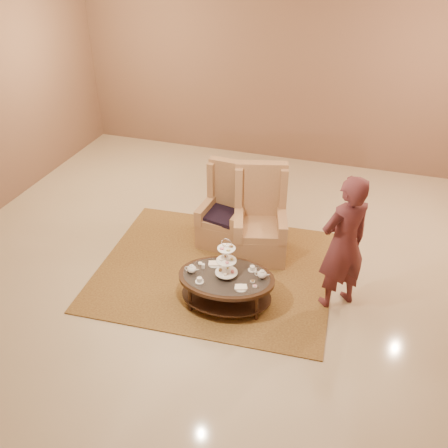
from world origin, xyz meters
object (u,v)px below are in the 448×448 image
(armchair_left, at_px, (226,216))
(armchair_right, at_px, (260,226))
(tea_table, at_px, (226,281))
(person, at_px, (344,244))

(armchair_left, relative_size, armchair_right, 0.92)
(tea_table, height_order, armchair_left, armchair_left)
(armchair_right, relative_size, person, 0.74)
(tea_table, distance_m, armchair_left, 1.41)
(tea_table, distance_m, person, 1.43)
(tea_table, relative_size, person, 0.71)
(tea_table, bearing_deg, armchair_left, 101.25)
(armchair_left, xyz_separation_m, armchair_right, (0.53, -0.15, 0.03))
(tea_table, distance_m, armchair_right, 1.20)
(tea_table, xyz_separation_m, armchair_left, (-0.42, 1.34, 0.05))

